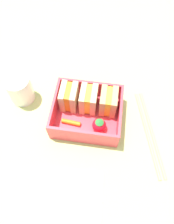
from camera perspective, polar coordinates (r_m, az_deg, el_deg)
The scene contains 11 objects.
ground_plane at distance 53.26cm, azimuth 0.00°, elevation -1.90°, with size 120.00×120.00×2.00cm, color #B7C978.
bento_tray at distance 51.83cm, azimuth 0.00°, elevation -1.11°, with size 15.39×13.15×1.20cm, color #E53F4F.
bento_rim at distance 49.28cm, azimuth 0.00°, elevation 0.44°, with size 15.39×13.15×4.58cm.
sandwich_left at distance 50.51cm, azimuth -4.69°, elevation 3.95°, with size 3.75×5.11×5.88cm.
sandwich_center_left at distance 50.00cm, azimuth 0.42°, elevation 3.34°, with size 3.75×5.11×5.88cm.
sandwich_center at distance 49.89cm, azimuth 5.58°, elevation 2.69°, with size 3.75×5.11×5.88cm.
carrot_stick_far_left at distance 50.01cm, azimuth -4.19°, elevation -2.73°, with size 1.00×1.00×4.36cm, color orange.
strawberry_far_left at distance 48.34cm, azimuth 3.19°, elevation -3.46°, with size 3.13×3.13×3.73cm.
chopstick_pair at distance 52.34cm, azimuth 16.09°, elevation -5.18°, with size 7.52×21.14×0.70cm.
drinking_glass at distance 54.67cm, azimuth -17.12°, elevation 5.75°, with size 5.91×5.91×7.09cm, color white.
folded_napkin at distance 46.96cm, azimuth -5.03°, elevation -21.19°, with size 13.61×11.01×0.40cm, color white.
Camera 1 is at (3.39, -23.58, 46.63)cm, focal length 35.00 mm.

